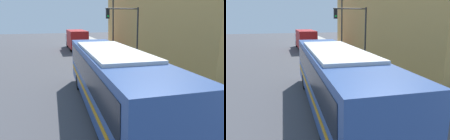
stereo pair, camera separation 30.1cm
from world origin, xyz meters
The scene contains 9 objects.
ground_plane centered at (0.00, 0.00, 0.00)m, with size 120.00×120.00×0.00m, color #47474C.
sidewalk centered at (5.86, 20.00, 0.08)m, with size 2.71×70.00×0.16m.
building_facade centered at (10.21, 13.85, 5.37)m, with size 6.00×25.69×10.74m.
city_bus centered at (-0.47, -0.47, 1.81)m, with size 2.90×12.34×3.13m.
delivery_truck centered at (1.01, 22.33, 1.56)m, with size 2.39×8.19×2.83m.
fire_hydrant centered at (5.10, 4.26, 0.56)m, with size 0.21×0.28×0.79m.
traffic_light_pole centered at (4.14, 9.53, 3.85)m, with size 3.28×0.35×5.38m.
parking_meter centered at (5.10, 8.19, 1.07)m, with size 0.14×0.14×1.35m.
street_lamp centered at (4.98, 17.84, 4.53)m, with size 2.81×0.28×7.33m.
Camera 2 is at (-3.08, -10.32, 4.52)m, focal length 35.00 mm.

